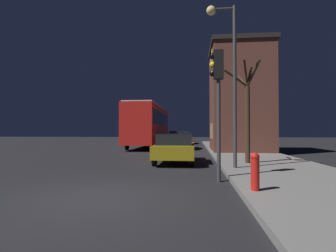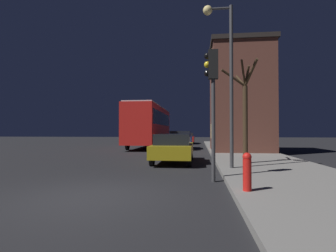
{
  "view_description": "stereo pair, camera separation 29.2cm",
  "coord_description": "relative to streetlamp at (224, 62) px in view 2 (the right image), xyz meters",
  "views": [
    {
      "loc": [
        2.3,
        -6.03,
        1.57
      ],
      "look_at": [
        0.37,
        13.33,
        1.94
      ],
      "focal_mm": 28.0,
      "sensor_mm": 36.0,
      "label": 1
    },
    {
      "loc": [
        2.59,
        -5.99,
        1.57
      ],
      "look_at": [
        0.37,
        13.33,
        1.94
      ],
      "focal_mm": 28.0,
      "sensor_mm": 36.0,
      "label": 2
    }
  ],
  "objects": [
    {
      "name": "traffic_light",
      "position": [
        -0.58,
        -2.09,
        -1.33
      ],
      "size": [
        0.43,
        0.24,
        4.09
      ],
      "color": "#38383A",
      "rests_on": "ground"
    },
    {
      "name": "fire_hydrant",
      "position": [
        0.14,
        -3.9,
        -3.64
      ],
      "size": [
        0.21,
        0.21,
        0.91
      ],
      "color": "red",
      "rests_on": "sidewalk"
    },
    {
      "name": "car_near_lane",
      "position": [
        -2.23,
        2.64,
        -3.51
      ],
      "size": [
        1.86,
        4.29,
        1.42
      ],
      "color": "olive",
      "rests_on": "ground"
    },
    {
      "name": "brick_building",
      "position": [
        2.01,
        9.32,
        -0.26
      ],
      "size": [
        4.29,
        5.2,
        7.68
      ],
      "color": "brown",
      "rests_on": "sidewalk"
    },
    {
      "name": "bus",
      "position": [
        -5.63,
        14.53,
        -1.96
      ],
      "size": [
        2.51,
        11.77,
        3.89
      ],
      "color": "red",
      "rests_on": "ground"
    },
    {
      "name": "ground_plane",
      "position": [
        -3.61,
        -4.29,
        -4.27
      ],
      "size": [
        120.0,
        120.0,
        0.0
      ],
      "primitive_type": "plane",
      "color": "black"
    },
    {
      "name": "bare_tree",
      "position": [
        1.03,
        1.54,
        -1.8
      ],
      "size": [
        1.45,
        2.05,
        4.44
      ],
      "color": "#382819",
      "rests_on": "sidewalk"
    },
    {
      "name": "car_far_lane",
      "position": [
        -2.42,
        22.33,
        -3.56
      ],
      "size": [
        1.85,
        4.74,
        1.34
      ],
      "color": "#B21E19",
      "rests_on": "ground"
    },
    {
      "name": "streetlamp",
      "position": [
        0.0,
        0.0,
        0.0
      ],
      "size": [
        1.16,
        0.37,
        6.34
      ],
      "color": "#38383A",
      "rests_on": "sidewalk"
    },
    {
      "name": "car_mid_lane",
      "position": [
        -2.52,
        12.61,
        -3.43
      ],
      "size": [
        1.9,
        4.39,
        1.57
      ],
      "color": "navy",
      "rests_on": "ground"
    }
  ]
}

